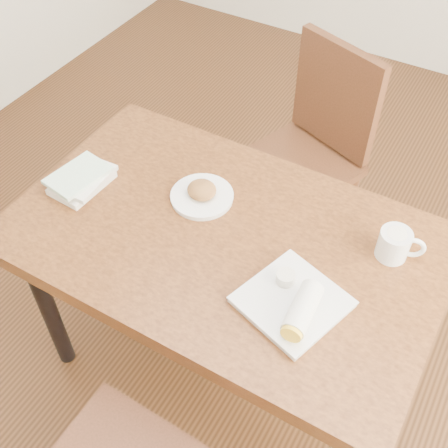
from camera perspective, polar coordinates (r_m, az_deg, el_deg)
The scene contains 7 objects.
ground at distance 2.31m, azimuth -0.00°, elevation -13.65°, with size 4.00×5.00×0.01m, color #472814.
table at distance 1.75m, azimuth -0.00°, elevation -2.91°, with size 1.30×0.81×0.75m.
chair_far at distance 2.35m, azimuth 8.92°, elevation 8.02°, with size 0.54×0.54×0.95m.
plate_scone at distance 1.78m, azimuth -2.26°, elevation 3.05°, with size 0.20×0.20×0.06m.
coffee_mug at distance 1.68m, azimuth 17.02°, elevation -1.95°, with size 0.14×0.09×0.09m.
plate_burrito at distance 1.52m, azimuth 7.23°, elevation -8.03°, with size 0.32×0.32×0.08m.
book_stack at distance 1.88m, azimuth -14.24°, elevation 4.41°, with size 0.16×0.21×0.05m.
Camera 1 is at (0.56, -0.97, 2.02)m, focal length 45.00 mm.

